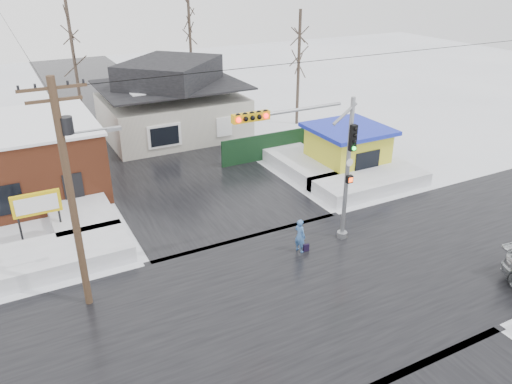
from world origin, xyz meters
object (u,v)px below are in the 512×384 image
marquee_sign (37,205)px  kiosk (347,148)px  pedestrian (300,236)px  utility_pole (71,185)px  traffic_signal (321,157)px

marquee_sign → kiosk: kiosk is taller
marquee_sign → pedestrian: size_ratio=1.54×
pedestrian → utility_pole: bearing=71.7°
traffic_signal → kiosk: (7.07, 7.03, -3.08)m
utility_pole → traffic_signal: bearing=-2.9°
traffic_signal → utility_pole: 10.39m
kiosk → pedestrian: bearing=-138.5°
traffic_signal → marquee_sign: size_ratio=2.75×
kiosk → pedestrian: kiosk is taller
pedestrian → traffic_signal: bearing=-99.4°
pedestrian → marquee_sign: bearing=43.1°
kiosk → pedestrian: size_ratio=2.78×
utility_pole → marquee_sign: (-1.07, 5.99, -3.19)m
traffic_signal → utility_pole: bearing=177.1°
utility_pole → pedestrian: (9.39, -0.62, -4.29)m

